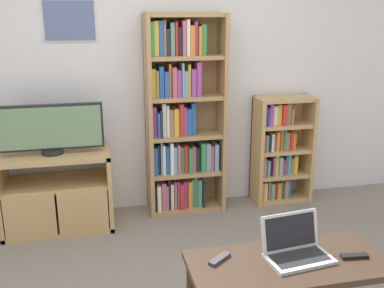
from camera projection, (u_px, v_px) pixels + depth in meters
The scene contains 9 objects.
wall_back at pixel (151, 71), 4.09m from camera, with size 6.66×0.09×2.60m.
tv_stand at pixel (57, 191), 3.89m from camera, with size 0.92×0.50×0.68m.
television at pixel (50, 129), 3.71m from camera, with size 0.86×0.18×0.42m.
bookshelf_tall at pixel (181, 119), 4.11m from camera, with size 0.71×0.29×1.82m.
bookshelf_short at pixel (279, 151), 4.42m from camera, with size 0.57×0.28×1.05m.
coffee_table at pixel (287, 269), 2.57m from camera, with size 1.13×0.51×0.48m.
laptop at pixel (296, 247), 2.59m from camera, with size 0.40×0.30×0.24m.
remote_near_laptop at pixel (354, 256), 2.59m from camera, with size 0.16×0.06×0.02m.
remote_far_from_laptop at pixel (220, 259), 2.56m from camera, with size 0.15×0.13×0.02m.
Camera 1 is at (-0.54, -2.16, 1.86)m, focal length 42.00 mm.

